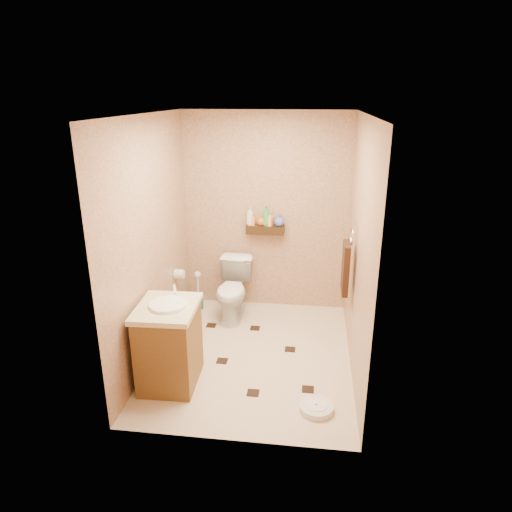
# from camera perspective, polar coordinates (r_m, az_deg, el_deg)

# --- Properties ---
(ground) EXTENTS (2.50, 2.50, 0.00)m
(ground) POSITION_cam_1_polar(r_m,az_deg,el_deg) (4.86, -0.43, -12.26)
(ground) COLOR beige
(ground) RESTS_ON ground
(wall_back) EXTENTS (2.00, 0.04, 2.40)m
(wall_back) POSITION_cam_1_polar(r_m,az_deg,el_deg) (5.54, 1.26, 5.35)
(wall_back) COLOR tan
(wall_back) RESTS_ON ground
(wall_front) EXTENTS (2.00, 0.04, 2.40)m
(wall_front) POSITION_cam_1_polar(r_m,az_deg,el_deg) (3.20, -3.47, -5.74)
(wall_front) COLOR tan
(wall_front) RESTS_ON ground
(wall_left) EXTENTS (0.04, 2.50, 2.40)m
(wall_left) POSITION_cam_1_polar(r_m,az_deg,el_deg) (4.58, -12.97, 1.75)
(wall_left) COLOR tan
(wall_left) RESTS_ON ground
(wall_right) EXTENTS (0.04, 2.50, 2.40)m
(wall_right) POSITION_cam_1_polar(r_m,az_deg,el_deg) (4.33, 12.75, 0.74)
(wall_right) COLOR tan
(wall_right) RESTS_ON ground
(ceiling) EXTENTS (2.00, 2.50, 0.02)m
(ceiling) POSITION_cam_1_polar(r_m,az_deg,el_deg) (4.13, -0.52, 17.31)
(ceiling) COLOR silver
(ceiling) RESTS_ON wall_back
(wall_shelf) EXTENTS (0.46, 0.14, 0.10)m
(wall_shelf) POSITION_cam_1_polar(r_m,az_deg,el_deg) (5.51, 1.15, 3.33)
(wall_shelf) COLOR #35220E
(wall_shelf) RESTS_ON wall_back
(floor_accents) EXTENTS (1.26, 1.32, 0.01)m
(floor_accents) POSITION_cam_1_polar(r_m,az_deg,el_deg) (4.85, -0.14, -12.27)
(floor_accents) COLOR black
(floor_accents) RESTS_ON ground
(toilet) EXTENTS (0.40, 0.69, 0.70)m
(toilet) POSITION_cam_1_polar(r_m,az_deg,el_deg) (5.47, -2.90, -4.28)
(toilet) COLOR white
(toilet) RESTS_ON ground
(vanity) EXTENTS (0.55, 0.66, 0.91)m
(vanity) POSITION_cam_1_polar(r_m,az_deg,el_deg) (4.34, -10.79, -10.67)
(vanity) COLOR brown
(vanity) RESTS_ON ground
(bathroom_scale) EXTENTS (0.34, 0.34, 0.06)m
(bathroom_scale) POSITION_cam_1_polar(r_m,az_deg,el_deg) (4.15, 7.55, -18.28)
(bathroom_scale) COLOR silver
(bathroom_scale) RESTS_ON ground
(toilet_brush) EXTENTS (0.11, 0.11, 0.50)m
(toilet_brush) POSITION_cam_1_polar(r_m,az_deg,el_deg) (5.79, -7.21, -4.92)
(toilet_brush) COLOR #19645B
(toilet_brush) RESTS_ON ground
(towel_ring) EXTENTS (0.12, 0.30, 0.76)m
(towel_ring) POSITION_cam_1_polar(r_m,az_deg,el_deg) (4.65, 11.19, -1.19)
(towel_ring) COLOR silver
(towel_ring) RESTS_ON wall_right
(toilet_paper) EXTENTS (0.12, 0.11, 0.12)m
(toilet_paper) POSITION_cam_1_polar(r_m,az_deg,el_deg) (5.34, -9.57, -2.24)
(toilet_paper) COLOR silver
(toilet_paper) RESTS_ON wall_left
(bottle_a) EXTENTS (0.10, 0.10, 0.23)m
(bottle_a) POSITION_cam_1_polar(r_m,az_deg,el_deg) (5.49, -0.76, 5.05)
(bottle_a) COLOR silver
(bottle_a) RESTS_ON wall_shelf
(bottle_b) EXTENTS (0.08, 0.08, 0.16)m
(bottle_b) POSITION_cam_1_polar(r_m,az_deg,el_deg) (5.49, -0.55, 4.67)
(bottle_b) COLOR orange
(bottle_b) RESTS_ON wall_shelf
(bottle_c) EXTENTS (0.14, 0.14, 0.14)m
(bottle_c) POSITION_cam_1_polar(r_m,az_deg,el_deg) (5.48, 0.67, 4.53)
(bottle_c) COLOR #DD5B1A
(bottle_c) RESTS_ON wall_shelf
(bottle_d) EXTENTS (0.12, 0.12, 0.25)m
(bottle_d) POSITION_cam_1_polar(r_m,az_deg,el_deg) (5.46, 1.30, 5.07)
(bottle_d) COLOR green
(bottle_d) RESTS_ON wall_shelf
(bottle_e) EXTENTS (0.10, 0.10, 0.18)m
(bottle_e) POSITION_cam_1_polar(r_m,az_deg,el_deg) (5.47, 1.67, 4.70)
(bottle_e) COLOR #FDAC54
(bottle_e) RESTS_ON wall_shelf
(bottle_f) EXTENTS (0.16, 0.16, 0.15)m
(bottle_f) POSITION_cam_1_polar(r_m,az_deg,el_deg) (5.46, 2.91, 4.53)
(bottle_f) COLOR #4D5DC1
(bottle_f) RESTS_ON wall_shelf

